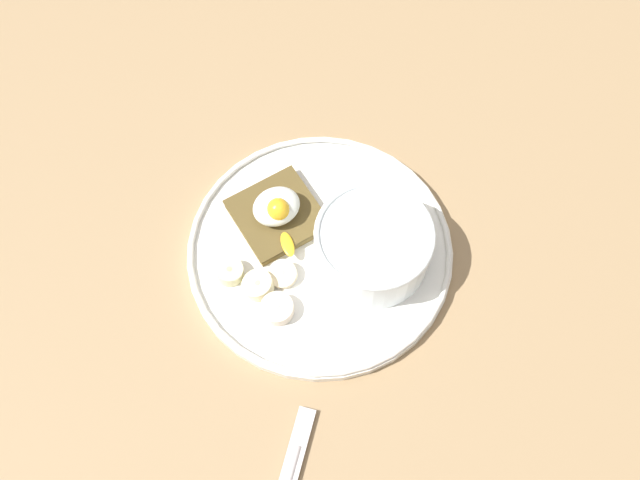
{
  "coord_description": "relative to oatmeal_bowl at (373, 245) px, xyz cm",
  "views": [
    {
      "loc": [
        16.03,
        26.19,
        67.6
      ],
      "look_at": [
        0.0,
        0.0,
        5.0
      ],
      "focal_mm": 40.0,
      "sensor_mm": 36.0,
      "label": 1
    }
  ],
  "objects": [
    {
      "name": "ground_plane",
      "position": [
        3.91,
        -3.42,
        -4.71
      ],
      "size": [
        120.0,
        120.0,
        2.0
      ],
      "primitive_type": "cube",
      "color": "#977A55",
      "rests_on": "ground"
    },
    {
      "name": "plate",
      "position": [
        3.91,
        -3.42,
        -2.91
      ],
      "size": [
        26.72,
        26.72,
        1.6
      ],
      "color": "white",
      "rests_on": "ground_plane"
    },
    {
      "name": "oatmeal_bowl",
      "position": [
        0.0,
        0.0,
        0.0
      ],
      "size": [
        11.52,
        11.52,
        5.32
      ],
      "color": "white",
      "rests_on": "plate"
    },
    {
      "name": "toast_slice",
      "position": [
        5.8,
        -8.67,
        -2.02
      ],
      "size": [
        8.2,
        8.2,
        1.22
      ],
      "color": "brown",
      "rests_on": "plate"
    },
    {
      "name": "poached_egg",
      "position": [
        5.85,
        -8.47,
        -0.13
      ],
      "size": [
        4.87,
        7.31,
        3.17
      ],
      "color": "white",
      "rests_on": "toast_slice"
    },
    {
      "name": "banana_slice_front",
      "position": [
        12.93,
        -5.6,
        -1.97
      ],
      "size": [
        2.84,
        2.76,
        1.55
      ],
      "color": "beige",
      "rests_on": "plate"
    },
    {
      "name": "banana_slice_left",
      "position": [
        11.27,
        -2.92,
        -1.96
      ],
      "size": [
        4.4,
        4.42,
        1.78
      ],
      "color": "beige",
      "rests_on": "plate"
    },
    {
      "name": "banana_slice_back",
      "position": [
        10.87,
        0.13,
        -2.03
      ],
      "size": [
        4.48,
        4.47,
        1.42
      ],
      "color": "#FBE4C7",
      "rests_on": "plate"
    },
    {
      "name": "banana_slice_right",
      "position": [
        8.61,
        -2.75,
        -2.12
      ],
      "size": [
        3.89,
        3.84,
        1.45
      ],
      "color": "#F6E2B9",
      "rests_on": "plate"
    },
    {
      "name": "knife",
      "position": [
        17.8,
        13.97,
        -3.31
      ],
      "size": [
        10.04,
        9.6,
        0.8
      ],
      "color": "silver",
      "rests_on": "ground_plane"
    }
  ]
}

